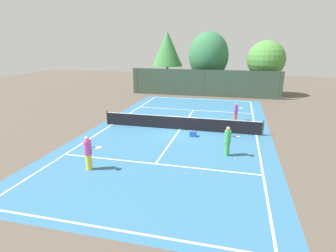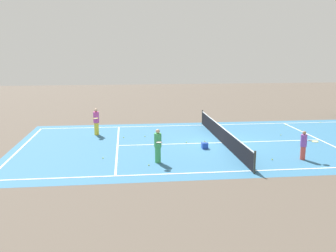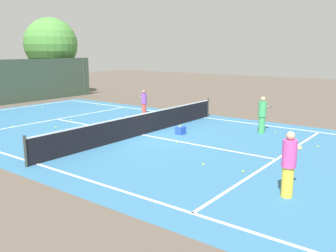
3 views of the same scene
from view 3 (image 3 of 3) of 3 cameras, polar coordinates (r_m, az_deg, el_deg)
name	(u,v)px [view 3 (image 3 of 3)]	position (r m, az deg, el deg)	size (l,w,h in m)	color
ground_plane	(142,135)	(16.84, -4.11, -1.41)	(80.00, 80.00, 0.00)	brown
court_surface	(142,135)	(16.84, -4.11, -1.40)	(13.00, 25.00, 0.01)	teal
tennis_net	(142,124)	(16.73, -4.13, 0.29)	(11.90, 0.10, 1.10)	#333833
tree_0	(51,44)	(33.50, -17.94, 12.11)	(4.50, 4.50, 6.59)	brown
player_0	(144,102)	(21.79, -3.81, 3.75)	(0.77, 0.82, 1.53)	#E54C3F
player_1	(289,164)	(10.12, 18.47, -5.62)	(0.96, 0.39, 1.80)	yellow
player_2	(262,115)	(17.51, 14.61, 1.75)	(0.94, 0.37, 1.74)	#3FA559
ball_crate	(181,130)	(16.92, 1.99, -0.68)	(0.44, 0.33, 0.43)	blue
tennis_ball_0	(71,120)	(20.87, -14.96, 0.90)	(0.07, 0.07, 0.07)	#CCE533
tennis_ball_1	(177,142)	(15.32, 1.41, -2.59)	(0.07, 0.07, 0.07)	#CCE533
tennis_ball_3	(155,127)	(18.36, -2.09, -0.16)	(0.07, 0.07, 0.07)	#CCE533
tennis_ball_4	(318,147)	(15.87, 22.48, -3.00)	(0.07, 0.07, 0.07)	#CCE533
tennis_ball_5	(56,127)	(19.10, -17.22, -0.22)	(0.07, 0.07, 0.07)	#CCE533
tennis_ball_6	(243,171)	(12.01, 11.73, -6.96)	(0.07, 0.07, 0.07)	#CCE533
tennis_ball_8	(203,164)	(12.50, 5.56, -6.02)	(0.07, 0.07, 0.07)	#CCE533
tennis_ball_9	(13,126)	(20.13, -23.18, -0.05)	(0.07, 0.07, 0.07)	#CCE533
tennis_ball_10	(165,118)	(20.83, -0.52, 1.29)	(0.07, 0.07, 0.07)	#CCE533
tennis_ball_11	(43,108)	(25.95, -19.10, 2.74)	(0.07, 0.07, 0.07)	#CCE533
tennis_ball_12	(275,132)	(17.93, 16.52, -0.95)	(0.07, 0.07, 0.07)	#CCE533
tennis_ball_13	(98,105)	(26.00, -11.02, 3.19)	(0.07, 0.07, 0.07)	#CCE533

